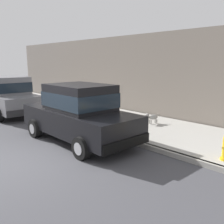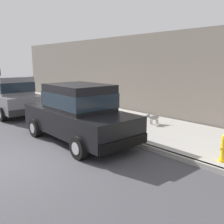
{
  "view_description": "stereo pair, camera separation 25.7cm",
  "coord_description": "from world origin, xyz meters",
  "px_view_note": "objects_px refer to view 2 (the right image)",
  "views": [
    {
      "loc": [
        -2.65,
        -6.36,
        2.63
      ],
      "look_at": [
        3.44,
        0.09,
        0.85
      ],
      "focal_mm": 40.19,
      "sensor_mm": 36.0,
      "label": 1
    },
    {
      "loc": [
        -2.46,
        -6.53,
        2.63
      ],
      "look_at": [
        3.44,
        0.09,
        0.85
      ],
      "focal_mm": 40.19,
      "sensor_mm": 36.0,
      "label": 2
    }
  ],
  "objects_px": {
    "car_black_sedan": "(78,112)",
    "car_grey_sedan": "(11,95)",
    "dog_grey": "(153,117)",
    "fire_hydrant": "(224,149)"
  },
  "relations": [
    {
      "from": "car_black_sedan",
      "to": "car_grey_sedan",
      "type": "height_order",
      "value": "same"
    },
    {
      "from": "dog_grey",
      "to": "car_black_sedan",
      "type": "bearing_deg",
      "value": 170.85
    },
    {
      "from": "dog_grey",
      "to": "fire_hydrant",
      "type": "bearing_deg",
      "value": -114.78
    },
    {
      "from": "car_black_sedan",
      "to": "car_grey_sedan",
      "type": "relative_size",
      "value": 0.99
    },
    {
      "from": "fire_hydrant",
      "to": "car_black_sedan",
      "type": "bearing_deg",
      "value": 110.02
    },
    {
      "from": "dog_grey",
      "to": "car_grey_sedan",
      "type": "bearing_deg",
      "value": 116.45
    },
    {
      "from": "fire_hydrant",
      "to": "car_grey_sedan",
      "type": "bearing_deg",
      "value": 98.58
    },
    {
      "from": "dog_grey",
      "to": "fire_hydrant",
      "type": "relative_size",
      "value": 1.0
    },
    {
      "from": "car_grey_sedan",
      "to": "dog_grey",
      "type": "bearing_deg",
      "value": -63.55
    },
    {
      "from": "car_grey_sedan",
      "to": "dog_grey",
      "type": "relative_size",
      "value": 6.41
    }
  ]
}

